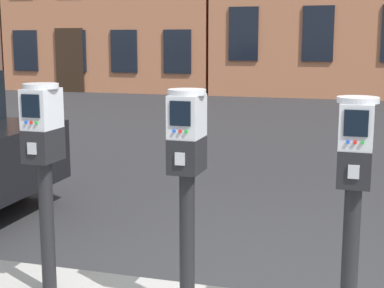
# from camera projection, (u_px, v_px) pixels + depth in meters

# --- Properties ---
(parking_meter_near_kerb) EXTENTS (0.22, 0.25, 1.35)m
(parking_meter_near_kerb) POSITION_uv_depth(u_px,v_px,m) (44.00, 152.00, 3.60)
(parking_meter_near_kerb) COLOR black
(parking_meter_near_kerb) RESTS_ON sidewalk_slab
(parking_meter_twin_adjacent) EXTENTS (0.22, 0.25, 1.33)m
(parking_meter_twin_adjacent) POSITION_uv_depth(u_px,v_px,m) (187.00, 162.00, 3.34)
(parking_meter_twin_adjacent) COLOR black
(parking_meter_twin_adjacent) RESTS_ON sidewalk_slab
(parking_meter_end_of_row) EXTENTS (0.22, 0.25, 1.32)m
(parking_meter_end_of_row) POSITION_uv_depth(u_px,v_px,m) (354.00, 174.00, 3.08)
(parking_meter_end_of_row) COLOR black
(parking_meter_end_of_row) RESTS_ON sidewalk_slab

